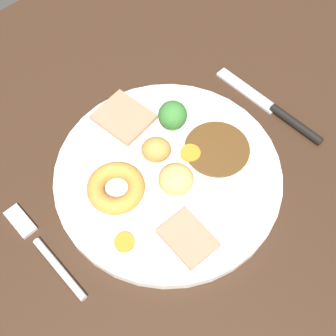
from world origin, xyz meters
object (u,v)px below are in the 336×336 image
at_px(dinner_plate, 168,175).
at_px(meat_slice_main, 124,117).
at_px(carrot_coin_front, 124,242).
at_px(fork, 43,248).
at_px(roast_potato_left, 176,179).
at_px(yorkshire_pudding, 116,188).
at_px(knife, 277,111).
at_px(meat_slice_under, 188,238).
at_px(carrot_coin_back, 190,153).
at_px(broccoli_floret, 173,115).
at_px(roast_potato_right, 156,150).

bearing_deg(dinner_plate, meat_slice_main, 83.27).
height_order(carrot_coin_front, fork, carrot_coin_front).
bearing_deg(carrot_coin_front, roast_potato_left, 8.47).
height_order(yorkshire_pudding, knife, yorkshire_pudding).
height_order(meat_slice_under, roast_potato_left, roast_potato_left).
distance_m(yorkshire_pudding, knife, 0.26).
bearing_deg(carrot_coin_back, roast_potato_left, -154.82).
bearing_deg(roast_potato_left, yorkshire_pudding, 143.17).
distance_m(yorkshire_pudding, broccoli_floret, 0.12).
relative_size(dinner_plate, roast_potato_left, 6.69).
distance_m(yorkshire_pudding, roast_potato_right, 0.07).
bearing_deg(carrot_coin_back, broccoli_floret, 75.40).
distance_m(carrot_coin_front, fork, 0.10).
xyz_separation_m(dinner_plate, broccoli_floret, (0.05, 0.05, 0.03)).
distance_m(yorkshire_pudding, carrot_coin_front, 0.07).
bearing_deg(carrot_coin_front, roast_potato_right, 30.58).
bearing_deg(broccoli_floret, dinner_plate, -137.64).
xyz_separation_m(dinner_plate, roast_potato_left, (-0.01, -0.02, 0.03)).
relative_size(dinner_plate, carrot_coin_back, 10.99).
relative_size(roast_potato_right, carrot_coin_back, 1.44).
bearing_deg(fork, carrot_coin_back, -97.75).
bearing_deg(carrot_coin_front, fork, 138.89).
xyz_separation_m(roast_potato_left, carrot_coin_back, (0.05, 0.02, -0.02)).
xyz_separation_m(dinner_plate, knife, (0.19, -0.03, -0.00)).
height_order(roast_potato_left, broccoli_floret, broccoli_floret).
relative_size(yorkshire_pudding, broccoli_floret, 1.55).
bearing_deg(carrot_coin_front, meat_slice_under, -38.92).
bearing_deg(fork, carrot_coin_front, -131.39).
height_order(dinner_plate, knife, dinner_plate).
bearing_deg(knife, meat_slice_main, 50.87).
height_order(meat_slice_main, roast_potato_left, roast_potato_left).
bearing_deg(fork, roast_potato_right, -90.63).
xyz_separation_m(roast_potato_right, carrot_coin_back, (0.04, -0.03, -0.01)).
xyz_separation_m(dinner_plate, meat_slice_under, (-0.04, -0.08, 0.01)).
bearing_deg(yorkshire_pudding, roast_potato_right, 3.73).
distance_m(roast_potato_left, roast_potato_right, 0.05).
xyz_separation_m(meat_slice_under, roast_potato_right, (0.05, 0.11, 0.01)).
relative_size(roast_potato_left, carrot_coin_front, 1.83).
height_order(meat_slice_main, carrot_coin_front, meat_slice_main).
bearing_deg(yorkshire_pudding, meat_slice_under, -78.39).
bearing_deg(dinner_plate, roast_potato_right, 80.27).
bearing_deg(roast_potato_left, carrot_coin_front, -171.53).
height_order(roast_potato_left, carrot_coin_front, roast_potato_left).
height_order(dinner_plate, meat_slice_main, meat_slice_main).
height_order(broccoli_floret, fork, broccoli_floret).
relative_size(meat_slice_under, carrot_coin_front, 2.60).
bearing_deg(broccoli_floret, carrot_coin_front, -151.59).
distance_m(carrot_coin_front, carrot_coin_back, 0.15).
xyz_separation_m(meat_slice_main, knife, (0.17, -0.13, -0.01)).
xyz_separation_m(meat_slice_under, fork, (-0.13, 0.11, -0.01)).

